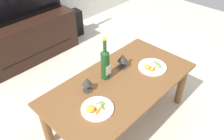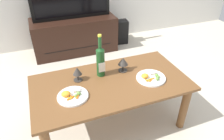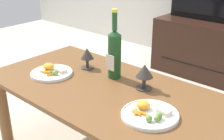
% 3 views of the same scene
% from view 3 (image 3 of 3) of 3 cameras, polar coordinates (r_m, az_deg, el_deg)
% --- Properties ---
extents(dining_table, '(1.33, 0.69, 0.48)m').
position_cam_3_polar(dining_table, '(1.61, -1.44, -5.92)').
color(dining_table, brown).
rests_on(dining_table, ground_plane).
extents(tv_stand, '(1.22, 0.50, 0.52)m').
position_cam_3_polar(tv_stand, '(2.94, 20.33, 3.38)').
color(tv_stand, black).
rests_on(tv_stand, ground_plane).
extents(wine_bottle, '(0.07, 0.08, 0.39)m').
position_cam_3_polar(wine_bottle, '(1.63, 0.48, 3.45)').
color(wine_bottle, '#19471E').
rests_on(wine_bottle, dining_table).
extents(goblet_left, '(0.08, 0.08, 0.13)m').
position_cam_3_polar(goblet_left, '(1.79, -4.81, 2.93)').
color(goblet_left, '#38332D').
rests_on(goblet_left, dining_table).
extents(goblet_right, '(0.09, 0.09, 0.14)m').
position_cam_3_polar(goblet_right, '(1.53, 6.27, -0.45)').
color(goblet_right, '#38332D').
rests_on(goblet_right, dining_table).
extents(dinner_plate_left, '(0.24, 0.24, 0.05)m').
position_cam_3_polar(dinner_plate_left, '(1.76, -11.52, -0.39)').
color(dinner_plate_left, white).
rests_on(dinner_plate_left, dining_table).
extents(dinner_plate_right, '(0.26, 0.26, 0.05)m').
position_cam_3_polar(dinner_plate_right, '(1.33, 7.28, -8.31)').
color(dinner_plate_right, white).
rests_on(dinner_plate_right, dining_table).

